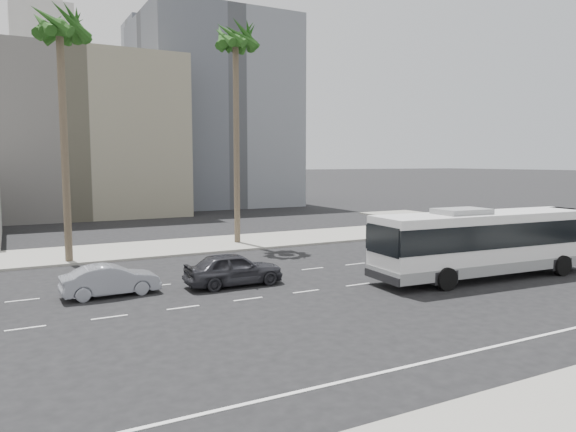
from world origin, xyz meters
TOP-DOWN VIEW (x-y plane):
  - ground at (0.00, 0.00)m, footprint 700.00×700.00m
  - sidewalk_north at (0.00, 15.50)m, footprint 120.00×7.00m
  - midrise_beige_west at (-12.00, 45.00)m, footprint 24.00×18.00m
  - midrise_gray_center at (8.00, 52.00)m, footprint 20.00×20.00m
  - civic_tower at (-2.00, 250.00)m, footprint 42.00×42.00m
  - highrise_right at (45.00, 230.00)m, footprint 26.00×26.00m
  - highrise_far at (70.00, 260.00)m, footprint 22.00×22.00m
  - city_bus at (3.99, -1.72)m, footprint 13.23×3.69m
  - car_a at (-8.55, 2.83)m, footprint 2.04×4.94m
  - car_b at (-14.34, 3.60)m, footprint 1.67×4.42m
  - palm_near at (-3.27, 15.16)m, footprint 4.78×4.78m
  - palm_mid at (-15.25, 12.93)m, footprint 4.90×4.90m

SIDE VIEW (x-z plane):
  - ground at x=0.00m, z-range 0.00..0.00m
  - sidewalk_north at x=0.00m, z-range 0.00..0.15m
  - car_b at x=-14.34m, z-range 0.00..1.44m
  - car_a at x=-8.55m, z-range 0.00..1.68m
  - city_bus at x=3.99m, z-range 0.10..3.86m
  - midrise_beige_west at x=-12.00m, z-range 0.00..18.00m
  - midrise_gray_center at x=8.00m, z-range 0.00..26.00m
  - palm_mid at x=-15.25m, z-range 6.06..21.22m
  - palm_near at x=-3.27m, z-range 6.54..22.66m
  - highrise_far at x=70.00m, z-range 0.00..60.00m
  - highrise_right at x=45.00m, z-range 0.00..70.00m
  - civic_tower at x=-2.00m, z-range -25.67..103.33m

